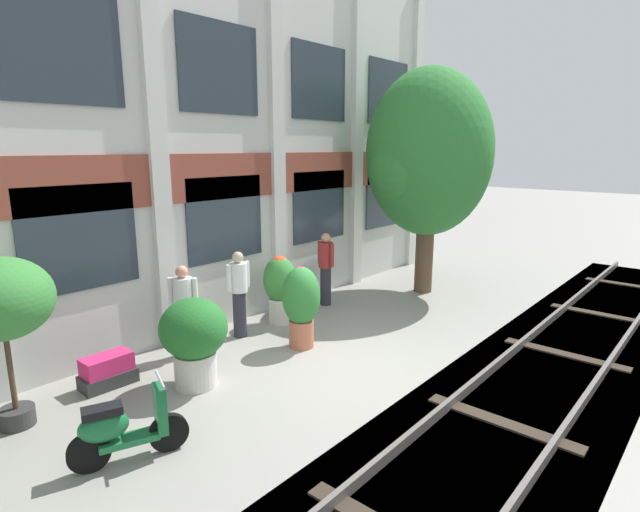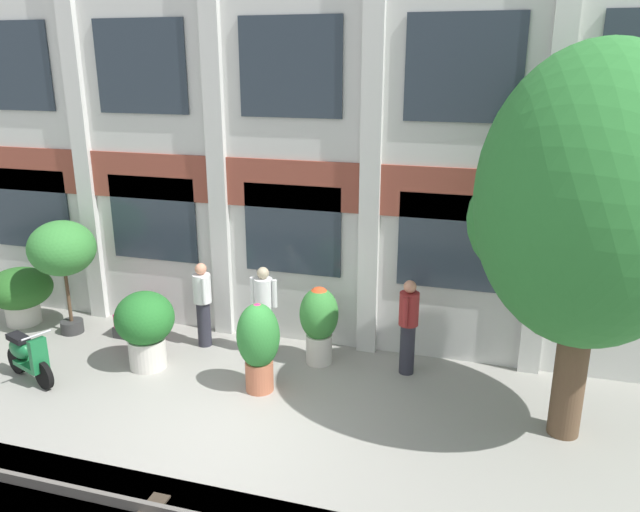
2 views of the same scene
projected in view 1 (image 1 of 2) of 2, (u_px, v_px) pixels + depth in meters
The scene contains 13 objects.
ground_plane at pixel (346, 364), 8.62m from camera, with size 80.00×80.00×0.00m, color gray.
apartment_facade at pixel (214, 125), 9.88m from camera, with size 15.02×0.64×8.25m.
rail_tracks at pixel (504, 428), 6.89m from camera, with size 22.66×2.80×0.43m.
broadleaf_tree at pixel (429, 157), 12.26m from camera, with size 3.25×3.09×5.57m.
potted_plant_stone_basin at pixel (194, 336), 7.69m from camera, with size 1.04×1.04×1.42m.
potted_plant_glazed_jar at pixel (301, 300), 9.20m from camera, with size 0.71×0.71×1.55m.
potted_plant_square_trough at pixel (108, 371), 7.80m from camera, with size 0.83×0.46×0.50m.
potted_plant_ribbed_drum at pixel (280, 284), 10.48m from camera, with size 0.70×0.70×1.46m.
potted_plant_terracotta_small at pixel (1, 302), 6.36m from camera, with size 1.28×1.28×2.32m.
scooter_near_curb at pixel (123, 429), 5.85m from camera, with size 1.32×0.70×0.98m.
resident_by_doorway at pixel (184, 308), 8.79m from camera, with size 0.36×0.44×1.67m.
resident_watching_tracks at pixel (326, 267), 11.69m from camera, with size 0.34×0.53×1.73m.
resident_near_plants at pixel (239, 291), 9.71m from camera, with size 0.53×0.34×1.71m.
Camera 1 is at (-6.38, -4.88, 3.67)m, focal length 28.00 mm.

